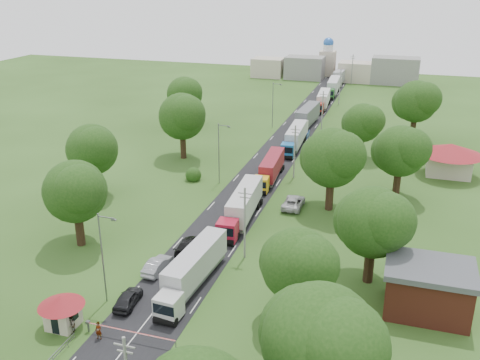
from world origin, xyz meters
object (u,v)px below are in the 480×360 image
at_px(guard_booth, 62,307).
at_px(pedestrian_near, 99,331).
at_px(boom_barrier, 118,330).
at_px(info_sign, 308,137).
at_px(truck_0, 192,270).
at_px(car_lane_front, 128,299).
at_px(car_lane_mid, 158,265).

height_order(guard_booth, pedestrian_near, guard_booth).
distance_m(boom_barrier, guard_booth, 5.98).
bearing_deg(pedestrian_near, info_sign, 80.58).
bearing_deg(truck_0, car_lane_front, -134.11).
bearing_deg(car_lane_front, car_lane_mid, -95.57).
height_order(info_sign, car_lane_front, info_sign).
distance_m(info_sign, truck_0, 49.93).
bearing_deg(guard_booth, pedestrian_near, -8.73).
bearing_deg(pedestrian_near, guard_booth, 169.50).
distance_m(truck_0, car_lane_front, 7.34).
height_order(car_lane_front, pedestrian_near, pedestrian_near).
height_order(info_sign, pedestrian_near, info_sign).
xyz_separation_m(boom_barrier, info_sign, (6.56, 60.00, 2.11)).
xyz_separation_m(guard_booth, truck_0, (9.22, 10.18, -0.05)).
height_order(boom_barrier, car_lane_mid, car_lane_mid).
xyz_separation_m(car_lane_front, pedestrian_near, (0.04, -5.65, 0.12)).
bearing_deg(pedestrian_near, car_lane_mid, 88.43).
xyz_separation_m(info_sign, pedestrian_near, (-8.16, -60.65, -2.11)).
relative_size(truck_0, car_lane_front, 3.15).
bearing_deg(pedestrian_near, boom_barrier, 20.44).
relative_size(boom_barrier, guard_booth, 2.10).
height_order(guard_booth, car_lane_mid, guard_booth).
xyz_separation_m(guard_booth, car_lane_front, (4.20, 5.00, -1.38)).
distance_m(boom_barrier, pedestrian_near, 1.73).
xyz_separation_m(guard_booth, car_lane_mid, (4.20, 11.95, -1.36)).
relative_size(boom_barrier, info_sign, 2.25).
relative_size(guard_booth, car_lane_front, 0.96).
distance_m(info_sign, car_lane_front, 55.65).
relative_size(boom_barrier, pedestrian_near, 5.15).
bearing_deg(car_lane_mid, info_sign, -96.92).
height_order(boom_barrier, truck_0, truck_0).
bearing_deg(car_lane_front, guard_booth, 44.41).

